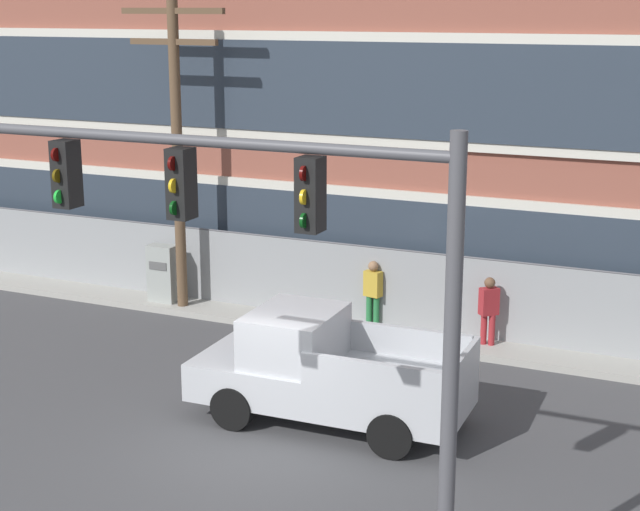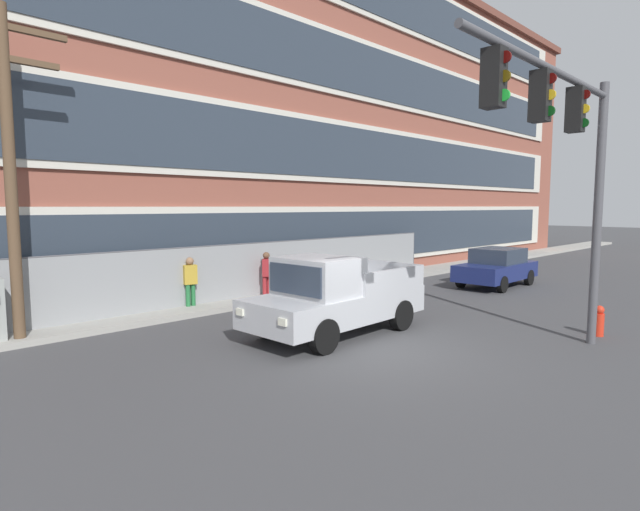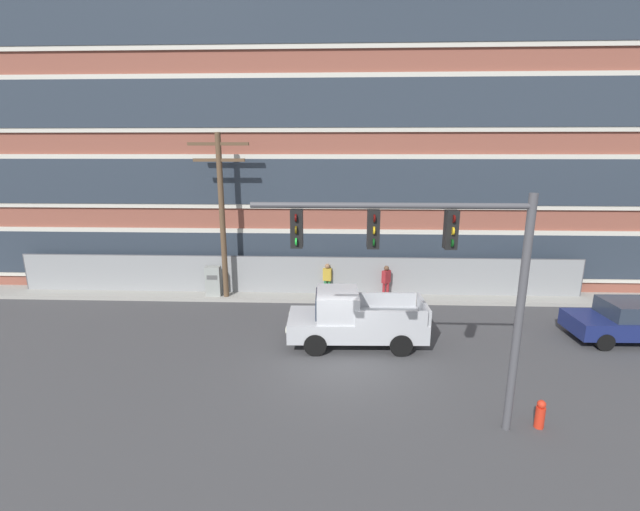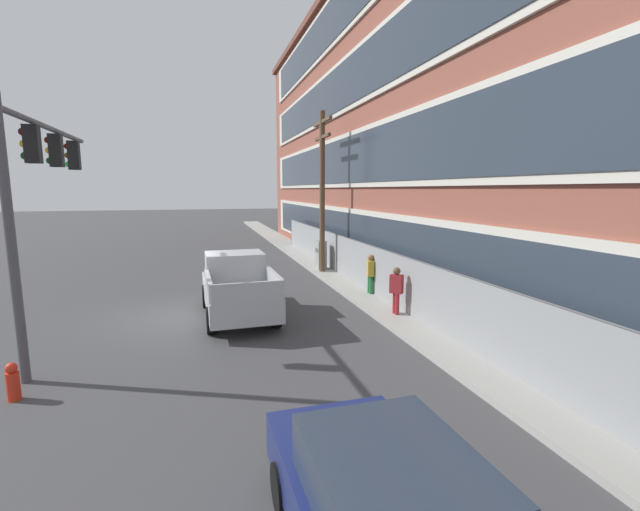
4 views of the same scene
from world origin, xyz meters
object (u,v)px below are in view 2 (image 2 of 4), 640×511
Objects in this scene: pickup_truck_silver at (334,298)px; sedan_navy at (496,267)px; utility_pole_near_corner at (9,157)px; pedestrian_by_fence at (190,280)px; traffic_signal_mast at (568,145)px; fire_hydrant at (599,321)px; pedestrian_near_cabinet at (266,272)px.

sedan_navy is at bearing 3.70° from pickup_truck_silver.
utility_pole_near_corner is (-5.93, 4.61, 3.42)m from pickup_truck_silver.
pickup_truck_silver is 3.02× the size of pedestrian_by_fence.
traffic_signal_mast is 5.07m from fire_hydrant.
pedestrian_near_cabinet is (7.68, 0.29, -3.40)m from utility_pole_near_corner.
utility_pole_near_corner reaches higher than pedestrian_near_cabinet.
sedan_navy is (10.33, 0.67, -0.16)m from pickup_truck_silver.
sedan_navy is at bearing 44.01° from fire_hydrant.
fire_hydrant is (10.61, -9.41, -4.00)m from utility_pole_near_corner.
sedan_navy is 12.26m from pedestrian_by_fence.
fire_hydrant is (4.68, -4.80, -0.57)m from pickup_truck_silver.
pickup_truck_silver reaches higher than pedestrian_near_cabinet.
traffic_signal_mast is 1.58× the size of sedan_navy.
traffic_signal_mast is 10.91m from sedan_navy.
utility_pole_near_corner is at bearing -177.87° from pedestrian_near_cabinet.
pickup_truck_silver reaches higher than sedan_navy.
sedan_navy is 17.11m from utility_pole_near_corner.
pedestrian_near_cabinet reaches higher than fire_hydrant.
utility_pole_near_corner is at bearing 142.13° from pickup_truck_silver.
sedan_navy is 5.32× the size of fire_hydrant.
sedan_navy is (8.64, 5.56, -3.68)m from traffic_signal_mast.
utility_pole_near_corner reaches higher than pickup_truck_silver.
fire_hydrant is (-5.66, -5.46, -0.42)m from sedan_navy.
pedestrian_by_fence is 11.51m from fire_hydrant.
utility_pole_near_corner is (-7.62, 9.50, -0.10)m from traffic_signal_mast.
sedan_navy is 2.46× the size of pedestrian_by_fence.
pickup_truck_silver is (-1.69, 4.89, -3.53)m from traffic_signal_mast.
pedestrian_near_cabinet is 10.14m from fire_hydrant.
pedestrian_by_fence reaches higher than sedan_navy.
traffic_signal_mast is 12.18m from utility_pole_near_corner.
traffic_signal_mast reaches higher than pickup_truck_silver.
fire_hydrant is at bearing 1.78° from traffic_signal_mast.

